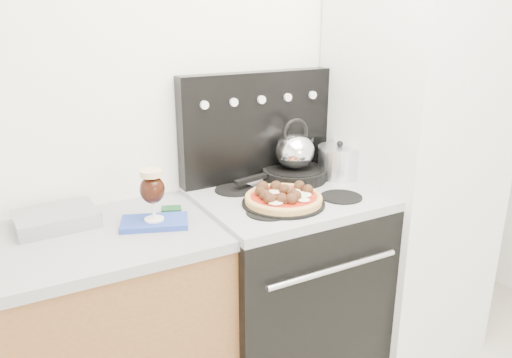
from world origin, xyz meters
TOP-DOWN VIEW (x-y plane):
  - room_shell at (0.00, 0.29)m, footprint 3.52×3.01m
  - countertop at (-1.02, 1.20)m, footprint 1.48×0.63m
  - stove_body at (0.08, 1.18)m, footprint 0.76×0.65m
  - cooktop at (0.08, 1.18)m, footprint 0.76×0.65m
  - backguard at (0.08, 1.45)m, footprint 0.76×0.08m
  - fridge at (0.78, 1.15)m, footprint 0.64×0.68m
  - foil_sheet at (-0.85, 1.35)m, footprint 0.30×0.23m
  - oven_mitt at (-0.52, 1.17)m, footprint 0.29×0.22m
  - beer_glass at (-0.52, 1.17)m, footprint 0.12×0.12m
  - pizza_pan at (-0.00, 1.08)m, footprint 0.37×0.37m
  - pizza at (-0.00, 1.08)m, footprint 0.33×0.33m
  - skillet at (0.21, 1.32)m, footprint 0.36×0.36m
  - tea_kettle at (0.21, 1.32)m, footprint 0.20×0.20m
  - stock_pot at (0.42, 1.25)m, footprint 0.20×0.20m

SIDE VIEW (x-z plane):
  - stove_body at x=0.08m, z-range 0.00..0.88m
  - countertop at x=-1.02m, z-range 0.86..0.90m
  - cooktop at x=0.08m, z-range 0.88..0.92m
  - oven_mitt at x=-0.52m, z-range 0.90..0.92m
  - pizza_pan at x=0.00m, z-range 0.92..0.93m
  - foil_sheet at x=-0.85m, z-range 0.90..0.96m
  - skillet at x=0.21m, z-range 0.92..0.97m
  - fridge at x=0.78m, z-range 0.00..1.90m
  - pizza at x=0.00m, z-range 0.93..0.98m
  - stock_pot at x=0.42m, z-range 0.92..1.06m
  - beer_glass at x=-0.52m, z-range 0.92..1.12m
  - tea_kettle at x=0.21m, z-range 0.97..1.18m
  - backguard at x=0.08m, z-range 0.92..1.42m
  - room_shell at x=0.00m, z-range -0.01..2.51m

